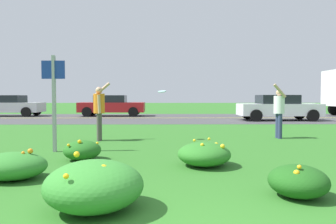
{
  "coord_description": "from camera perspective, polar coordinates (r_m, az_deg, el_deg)",
  "views": [
    {
      "loc": [
        -0.03,
        -2.28,
        1.35
      ],
      "look_at": [
        0.08,
        6.72,
        0.93
      ],
      "focal_mm": 35.25,
      "sensor_mm": 36.0,
      "label": 1
    }
  ],
  "objects": [
    {
      "name": "frisbee_pale_blue",
      "position": [
        10.26,
        -1.05,
        3.58
      ],
      "size": [
        0.26,
        0.25,
        0.09
      ],
      "color": "#ADD6E5"
    },
    {
      "name": "car_silver_leftmost",
      "position": [
        25.38,
        -25.83,
        1.02
      ],
      "size": [
        4.5,
        2.0,
        1.45
      ],
      "color": "#B7BABF",
      "rests_on": "ground"
    },
    {
      "name": "daylily_clump_mid_left",
      "position": [
        4.86,
        21.58,
        -11.04
      ],
      "size": [
        0.79,
        0.85,
        0.48
      ],
      "color": "#1E5619",
      "rests_on": "ground"
    },
    {
      "name": "daylily_clump_front_center",
      "position": [
        7.31,
        -14.6,
        -6.41
      ],
      "size": [
        0.79,
        0.85,
        0.46
      ],
      "color": "#23661E",
      "rests_on": "ground"
    },
    {
      "name": "car_white_center_right",
      "position": [
        19.78,
        18.55,
        0.75
      ],
      "size": [
        4.5,
        2.0,
        1.45
      ],
      "color": "silver",
      "rests_on": "ground"
    },
    {
      "name": "person_thrower_orange_shirt",
      "position": [
        10.34,
        -11.8,
        0.63
      ],
      "size": [
        0.49,
        0.51,
        1.81
      ],
      "color": "orange",
      "rests_on": "ground"
    },
    {
      "name": "daylily_clump_front_left",
      "position": [
        6.53,
        6.26,
        -7.25
      ],
      "size": [
        1.04,
        1.12,
        0.51
      ],
      "color": "#2D7526",
      "rests_on": "ground"
    },
    {
      "name": "person_catcher_white_shirt",
      "position": [
        11.26,
        18.63,
        0.49
      ],
      "size": [
        0.44,
        0.51,
        1.77
      ],
      "color": "silver",
      "rests_on": "ground"
    },
    {
      "name": "daylily_clump_mid_center",
      "position": [
        6.01,
        -25.27,
        -8.43
      ],
      "size": [
        1.11,
        0.91,
        0.5
      ],
      "color": "#337F2D",
      "rests_on": "ground"
    },
    {
      "name": "sign_post_near_path",
      "position": [
        8.52,
        -19.13,
        3.07
      ],
      "size": [
        0.56,
        0.1,
        2.36
      ],
      "color": "#93969B",
      "rests_on": "ground"
    },
    {
      "name": "car_red_center_left",
      "position": [
        23.27,
        -9.7,
        1.12
      ],
      "size": [
        4.5,
        2.0,
        1.45
      ],
      "color": "maroon",
      "rests_on": "ground"
    },
    {
      "name": "highway_center_stripe",
      "position": [
        20.86,
        -0.66,
        -1.02
      ],
      "size": [
        120.0,
        0.16,
        0.0
      ],
      "primitive_type": "cube",
      "color": "yellow",
      "rests_on": "ground"
    },
    {
      "name": "daylily_clump_front_right",
      "position": [
        4.11,
        -12.66,
        -12.29
      ],
      "size": [
        1.18,
        1.21,
        0.63
      ],
      "color": "#337F2D",
      "rests_on": "ground"
    },
    {
      "name": "highway_strip",
      "position": [
        20.86,
        -0.66,
        -1.04
      ],
      "size": [
        120.0,
        9.62,
        0.01
      ],
      "primitive_type": "cube",
      "color": "#424244",
      "rests_on": "ground"
    },
    {
      "name": "ground_plane",
      "position": [
        11.63,
        -0.58,
        -4.01
      ],
      "size": [
        120.0,
        120.0,
        0.0
      ],
      "primitive_type": "plane",
      "color": "#2D6B23"
    }
  ]
}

